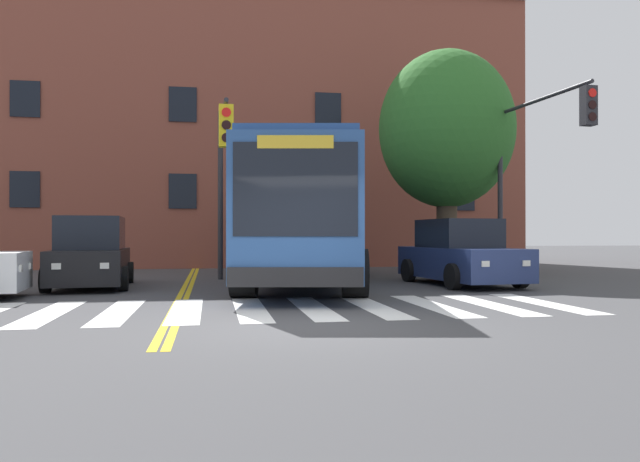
# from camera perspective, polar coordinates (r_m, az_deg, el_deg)

# --- Properties ---
(ground_plane) EXTENTS (120.00, 120.00, 0.00)m
(ground_plane) POSITION_cam_1_polar(r_m,az_deg,el_deg) (9.50, -1.57, -8.65)
(ground_plane) COLOR #424244
(crosswalk) EXTENTS (12.21, 3.82, 0.01)m
(crosswalk) POSITION_cam_1_polar(r_m,az_deg,el_deg) (11.61, -6.37, -7.10)
(crosswalk) COLOR white
(crosswalk) RESTS_ON ground
(lane_line_yellow_inner) EXTENTS (0.12, 36.00, 0.01)m
(lane_line_yellow_inner) POSITION_cam_1_polar(r_m,az_deg,el_deg) (25.55, -11.48, -3.39)
(lane_line_yellow_inner) COLOR gold
(lane_line_yellow_inner) RESTS_ON ground
(lane_line_yellow_outer) EXTENTS (0.12, 36.00, 0.01)m
(lane_line_yellow_outer) POSITION_cam_1_polar(r_m,az_deg,el_deg) (25.55, -11.12, -3.39)
(lane_line_yellow_outer) COLOR gold
(lane_line_yellow_outer) RESTS_ON ground
(city_bus) EXTENTS (4.52, 12.05, 3.45)m
(city_bus) POSITION_cam_1_polar(r_m,az_deg,el_deg) (17.24, -1.48, 1.34)
(city_bus) COLOR #2D5699
(city_bus) RESTS_ON ground
(car_black_near_lane) EXTENTS (2.21, 4.34, 1.84)m
(car_black_near_lane) POSITION_cam_1_polar(r_m,az_deg,el_deg) (17.26, -20.18, -2.08)
(car_black_near_lane) COLOR black
(car_black_near_lane) RESTS_ON ground
(car_navy_far_lane) EXTENTS (2.40, 4.65, 1.79)m
(car_navy_far_lane) POSITION_cam_1_polar(r_m,az_deg,el_deg) (17.50, 12.68, -2.16)
(car_navy_far_lane) COLOR navy
(car_navy_far_lane) RESTS_ON ground
(car_red_behind_bus) EXTENTS (2.28, 4.75, 2.08)m
(car_red_behind_bus) POSITION_cam_1_polar(r_m,az_deg,el_deg) (26.95, -2.46, -1.13)
(car_red_behind_bus) COLOR #AD1E1E
(car_red_behind_bus) RESTS_ON ground
(traffic_light_near_corner) EXTENTS (0.58, 4.49, 5.79)m
(traffic_light_near_corner) POSITION_cam_1_polar(r_m,az_deg,el_deg) (19.28, 18.86, 7.16)
(traffic_light_near_corner) COLOR #28282D
(traffic_light_near_corner) RESTS_ON ground
(traffic_light_overhead) EXTENTS (0.34, 4.59, 5.15)m
(traffic_light_overhead) POSITION_cam_1_polar(r_m,az_deg,el_deg) (17.50, -8.90, 6.44)
(traffic_light_overhead) COLOR #28282D
(traffic_light_overhead) RESTS_ON ground
(street_tree_curbside_large) EXTENTS (6.59, 6.58, 7.66)m
(street_tree_curbside_large) POSITION_cam_1_polar(r_m,az_deg,el_deg) (21.96, 11.51, 9.02)
(street_tree_curbside_large) COLOR #4C3D2D
(street_tree_curbside_large) RESTS_ON ground
(building_facade) EXTENTS (29.67, 7.57, 12.45)m
(building_facade) POSITION_cam_1_polar(r_m,az_deg,el_deg) (29.68, -12.12, 9.10)
(building_facade) COLOR brown
(building_facade) RESTS_ON ground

